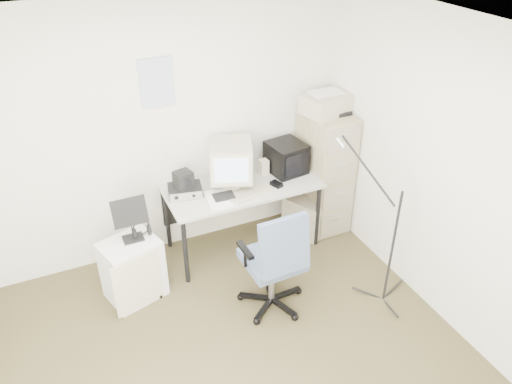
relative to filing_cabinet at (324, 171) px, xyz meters
name	(u,v)px	position (x,y,z in m)	size (l,w,h in m)	color
floor	(243,370)	(-1.58, -1.48, -0.66)	(3.60, 3.60, 0.01)	#413A20
ceiling	(236,48)	(-1.58, -1.48, 1.85)	(3.60, 3.60, 0.01)	white
wall_back	(164,134)	(-1.58, 0.32, 0.60)	(3.60, 0.02, 2.50)	#F1EBCA
wall_right	(453,182)	(0.22, -1.48, 0.60)	(0.02, 3.60, 2.50)	#F1EBCA
wall_calendar	(157,82)	(-1.60, 0.31, 1.10)	(0.30, 0.02, 0.44)	white
filing_cabinet	(324,171)	(0.00, 0.00, 0.00)	(0.40, 0.60, 1.30)	#C9B88E
printer	(328,104)	(0.00, 0.02, 0.74)	(0.49, 0.33, 0.19)	#C5B595
desk	(243,216)	(-0.95, -0.03, -0.29)	(1.50, 0.70, 0.73)	beige
crt_monitor	(231,164)	(-1.03, 0.03, 0.30)	(0.40, 0.42, 0.44)	#C5B595
crt_tv	(286,157)	(-0.43, 0.04, 0.23)	(0.34, 0.36, 0.31)	black
desk_speaker	(264,167)	(-0.66, 0.08, 0.16)	(0.08, 0.08, 0.16)	beige
keyboard	(249,193)	(-0.96, -0.22, 0.09)	(0.46, 0.16, 0.03)	#C5B595
mouse	(276,184)	(-0.65, -0.18, 0.10)	(0.07, 0.12, 0.04)	black
radio_receiver	(185,190)	(-1.51, 0.04, 0.12)	(0.31, 0.22, 0.09)	black
radio_speaker	(183,179)	(-1.51, 0.03, 0.25)	(0.16, 0.14, 0.16)	black
papers	(220,199)	(-1.24, -0.19, 0.09)	(0.24, 0.33, 0.02)	white
pc_tower	(303,217)	(-0.28, -0.10, -0.45)	(0.19, 0.43, 0.40)	#C5B595
office_chair	(272,258)	(-1.06, -0.93, -0.13)	(0.60, 0.60, 1.05)	slate
side_cart	(133,270)	(-2.14, -0.30, -0.36)	(0.48, 0.38, 0.59)	white
music_stand	(130,219)	(-2.08, -0.26, 0.15)	(0.29, 0.16, 0.43)	black
headphones	(142,231)	(-2.00, -0.24, -0.01)	(0.17, 0.17, 0.03)	black
mic_stand	(395,232)	(-0.10, -1.30, 0.10)	(0.02, 0.02, 1.50)	black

